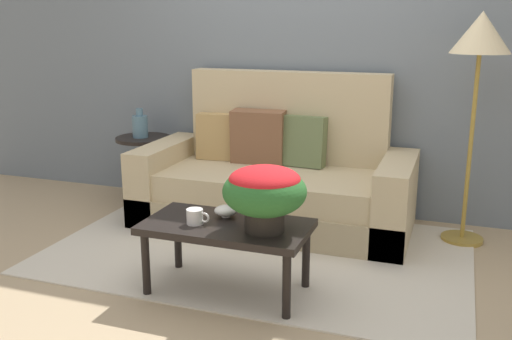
% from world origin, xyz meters
% --- Properties ---
extents(ground_plane, '(14.00, 14.00, 0.00)m').
position_xyz_m(ground_plane, '(0.00, 0.00, 0.00)').
color(ground_plane, tan).
extents(wall_back, '(6.40, 0.12, 2.69)m').
position_xyz_m(wall_back, '(0.00, 1.26, 1.34)').
color(wall_back, slate).
rests_on(wall_back, ground).
extents(area_rug, '(2.76, 1.78, 0.01)m').
position_xyz_m(area_rug, '(0.00, 0.18, 0.01)').
color(area_rug, beige).
rests_on(area_rug, ground).
extents(couch, '(2.04, 0.92, 1.14)m').
position_xyz_m(couch, '(-0.08, 0.78, 0.33)').
color(couch, tan).
rests_on(couch, ground).
extents(coffee_table, '(0.93, 0.50, 0.42)m').
position_xyz_m(coffee_table, '(0.03, -0.45, 0.37)').
color(coffee_table, black).
rests_on(coffee_table, ground).
extents(side_table, '(0.46, 0.46, 0.57)m').
position_xyz_m(side_table, '(-1.29, 0.91, 0.39)').
color(side_table, black).
rests_on(side_table, ground).
extents(floor_lamp, '(0.39, 0.39, 1.58)m').
position_xyz_m(floor_lamp, '(1.30, 0.84, 1.34)').
color(floor_lamp, olive).
rests_on(floor_lamp, ground).
extents(potted_plant, '(0.45, 0.45, 0.36)m').
position_xyz_m(potted_plant, '(0.27, -0.48, 0.64)').
color(potted_plant, black).
rests_on(potted_plant, coffee_table).
extents(coffee_mug, '(0.13, 0.09, 0.09)m').
position_xyz_m(coffee_mug, '(-0.13, -0.51, 0.46)').
color(coffee_mug, white).
rests_on(coffee_mug, coffee_table).
extents(snack_bowl, '(0.13, 0.13, 0.07)m').
position_xyz_m(snack_bowl, '(-0.02, -0.34, 0.45)').
color(snack_bowl, silver).
rests_on(snack_bowl, coffee_table).
extents(table_vase, '(0.13, 0.13, 0.24)m').
position_xyz_m(table_vase, '(-1.30, 0.89, 0.67)').
color(table_vase, slate).
rests_on(table_vase, side_table).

